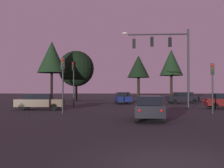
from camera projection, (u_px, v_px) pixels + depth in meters
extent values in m
plane|color=#262326|center=(128.00, 106.00, 31.63)|extent=(168.00, 168.00, 0.00)
cylinder|color=#232326|center=(188.00, 69.00, 26.00)|extent=(0.20, 0.20, 7.74)
cylinder|color=#232326|center=(158.00, 34.00, 26.23)|extent=(5.79, 0.40, 0.14)
ellipsoid|color=#F4EACC|center=(125.00, 33.00, 26.41)|extent=(0.56, 0.28, 0.16)
cylinder|color=#232326|center=(170.00, 36.00, 26.16)|extent=(0.05, 0.05, 0.32)
cube|color=black|center=(170.00, 42.00, 26.15)|extent=(0.31, 0.25, 0.90)
sphere|color=#4C0A0A|center=(170.00, 40.00, 26.29)|extent=(0.18, 0.18, 0.18)
sphere|color=#56380C|center=(170.00, 42.00, 26.29)|extent=(0.18, 0.18, 0.18)
sphere|color=#1EE04C|center=(170.00, 45.00, 26.28)|extent=(0.18, 0.18, 0.18)
cylinder|color=#232326|center=(152.00, 36.00, 26.26)|extent=(0.05, 0.05, 0.26)
cube|color=black|center=(152.00, 42.00, 26.25)|extent=(0.31, 0.25, 0.90)
sphere|color=#4C0A0A|center=(152.00, 39.00, 26.39)|extent=(0.18, 0.18, 0.18)
sphere|color=#56380C|center=(152.00, 42.00, 26.39)|extent=(0.18, 0.18, 0.18)
sphere|color=#1EE04C|center=(152.00, 45.00, 26.38)|extent=(0.18, 0.18, 0.18)
cylinder|color=#232326|center=(134.00, 37.00, 26.36)|extent=(0.05, 0.05, 0.43)
cube|color=black|center=(134.00, 44.00, 26.34)|extent=(0.31, 0.25, 0.90)
sphere|color=#4C0A0A|center=(134.00, 41.00, 26.49)|extent=(0.18, 0.18, 0.18)
sphere|color=#56380C|center=(134.00, 44.00, 26.48)|extent=(0.18, 0.18, 0.18)
sphere|color=#1EE04C|center=(134.00, 47.00, 26.48)|extent=(0.18, 0.18, 0.18)
cylinder|color=#232326|center=(63.00, 92.00, 21.16)|extent=(0.12, 0.12, 3.49)
cube|color=black|center=(63.00, 64.00, 21.20)|extent=(0.32, 0.26, 0.90)
sphere|color=red|center=(62.00, 60.00, 21.06)|extent=(0.18, 0.18, 0.18)
sphere|color=#56380C|center=(62.00, 63.00, 21.06)|extent=(0.18, 0.18, 0.18)
sphere|color=#0C4219|center=(62.00, 67.00, 21.05)|extent=(0.18, 0.18, 0.18)
cylinder|color=#232326|center=(213.00, 94.00, 21.23)|extent=(0.12, 0.12, 3.07)
cube|color=black|center=(212.00, 69.00, 21.27)|extent=(0.36, 0.33, 0.90)
sphere|color=red|center=(212.00, 65.00, 21.14)|extent=(0.18, 0.18, 0.18)
sphere|color=#56380C|center=(212.00, 69.00, 21.14)|extent=(0.18, 0.18, 0.18)
sphere|color=#0C4219|center=(212.00, 72.00, 21.13)|extent=(0.18, 0.18, 0.18)
cylinder|color=#232326|center=(74.00, 89.00, 28.43)|extent=(0.12, 0.12, 3.90)
cube|color=black|center=(74.00, 66.00, 28.48)|extent=(0.36, 0.32, 0.90)
sphere|color=red|center=(73.00, 63.00, 28.35)|extent=(0.18, 0.18, 0.18)
sphere|color=#56380C|center=(73.00, 66.00, 28.34)|extent=(0.18, 0.18, 0.18)
sphere|color=#0C4219|center=(73.00, 69.00, 28.34)|extent=(0.18, 0.18, 0.18)
cube|color=black|center=(149.00, 110.00, 16.85)|extent=(2.00, 4.11, 0.68)
cube|color=black|center=(149.00, 100.00, 16.71)|extent=(1.62, 2.26, 0.52)
cylinder|color=black|center=(136.00, 113.00, 18.22)|extent=(0.25, 0.65, 0.64)
cylinder|color=black|center=(159.00, 113.00, 18.09)|extent=(0.25, 0.65, 0.64)
cylinder|color=black|center=(137.00, 117.00, 15.59)|extent=(0.25, 0.65, 0.64)
cylinder|color=black|center=(163.00, 117.00, 15.46)|extent=(0.25, 0.65, 0.64)
sphere|color=red|center=(139.00, 111.00, 14.90)|extent=(0.14, 0.14, 0.14)
sphere|color=red|center=(161.00, 111.00, 14.80)|extent=(0.14, 0.14, 0.14)
cube|color=#473828|center=(40.00, 103.00, 25.29)|extent=(4.44, 1.92, 0.68)
cube|color=black|center=(39.00, 96.00, 25.30)|extent=(2.41, 1.61, 0.52)
cylinder|color=black|center=(57.00, 106.00, 26.10)|extent=(0.65, 0.22, 0.64)
cylinder|color=black|center=(54.00, 107.00, 24.51)|extent=(0.65, 0.22, 0.64)
cylinder|color=black|center=(27.00, 106.00, 26.05)|extent=(0.65, 0.22, 0.64)
cylinder|color=black|center=(22.00, 107.00, 24.46)|extent=(0.65, 0.22, 0.64)
sphere|color=red|center=(19.00, 101.00, 25.88)|extent=(0.14, 0.14, 0.14)
sphere|color=red|center=(14.00, 102.00, 24.63)|extent=(0.14, 0.14, 0.14)
cylinder|color=black|center=(211.00, 105.00, 27.41)|extent=(0.66, 0.26, 0.64)
cylinder|color=black|center=(215.00, 106.00, 25.74)|extent=(0.66, 0.26, 0.64)
sphere|color=red|center=(204.00, 101.00, 27.32)|extent=(0.14, 0.14, 0.14)
sphere|color=red|center=(207.00, 101.00, 26.01)|extent=(0.14, 0.14, 0.14)
cube|color=#0F1947|center=(123.00, 99.00, 35.69)|extent=(2.25, 4.44, 0.68)
cube|color=black|center=(123.00, 94.00, 35.85)|extent=(1.79, 2.46, 0.52)
cylinder|color=black|center=(131.00, 102.00, 34.36)|extent=(0.27, 0.66, 0.64)
cylinder|color=black|center=(118.00, 102.00, 34.21)|extent=(0.27, 0.66, 0.64)
cylinder|color=black|center=(127.00, 101.00, 37.17)|extent=(0.27, 0.66, 0.64)
cylinder|color=black|center=(116.00, 101.00, 37.02)|extent=(0.27, 0.66, 0.64)
sphere|color=red|center=(125.00, 97.00, 37.89)|extent=(0.14, 0.14, 0.14)
sphere|color=red|center=(116.00, 97.00, 37.77)|extent=(0.14, 0.14, 0.14)
cube|color=black|center=(182.00, 99.00, 35.61)|extent=(4.28, 2.41, 0.68)
cube|color=black|center=(183.00, 94.00, 35.65)|extent=(2.41, 1.84, 0.52)
cylinder|color=black|center=(175.00, 102.00, 34.63)|extent=(0.67, 0.31, 0.64)
cylinder|color=black|center=(170.00, 101.00, 36.14)|extent=(0.67, 0.31, 0.64)
cylinder|color=black|center=(194.00, 101.00, 35.07)|extent=(0.67, 0.31, 0.64)
cylinder|color=black|center=(189.00, 101.00, 36.58)|extent=(0.67, 0.31, 0.64)
sphere|color=red|center=(199.00, 98.00, 35.35)|extent=(0.14, 0.14, 0.14)
sphere|color=red|center=(194.00, 98.00, 36.54)|extent=(0.14, 0.14, 0.14)
cylinder|color=black|center=(52.00, 88.00, 37.82)|extent=(0.34, 0.34, 4.23)
cone|color=black|center=(52.00, 57.00, 37.90)|extent=(4.00, 4.00, 4.42)
cylinder|color=black|center=(138.00, 89.00, 42.88)|extent=(0.43, 0.43, 3.76)
cone|color=black|center=(138.00, 66.00, 42.95)|extent=(3.53, 3.53, 3.55)
cylinder|color=black|center=(76.00, 91.00, 44.36)|extent=(0.44, 0.44, 3.24)
sphere|color=black|center=(76.00, 69.00, 44.42)|extent=(5.86, 5.86, 5.86)
cylinder|color=black|center=(171.00, 88.00, 46.52)|extent=(0.42, 0.42, 4.27)
cone|color=black|center=(171.00, 62.00, 46.60)|extent=(4.00, 4.00, 4.50)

